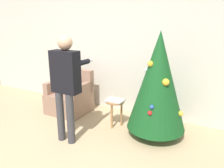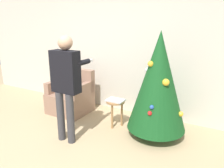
# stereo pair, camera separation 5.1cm
# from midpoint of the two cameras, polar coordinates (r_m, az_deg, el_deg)

# --- Properties ---
(ground_plane) EXTENTS (14.00, 14.00, 0.00)m
(ground_plane) POSITION_cam_midpoint_polar(r_m,az_deg,el_deg) (3.29, -16.62, -19.18)
(ground_plane) COLOR tan
(wall_back) EXTENTS (8.00, 0.06, 2.70)m
(wall_back) POSITION_cam_midpoint_polar(r_m,az_deg,el_deg) (4.54, 2.56, 9.59)
(wall_back) COLOR beige
(wall_back) RESTS_ON ground_plane
(christmas_tree) EXTENTS (0.96, 0.96, 1.74)m
(christmas_tree) POSITION_cam_midpoint_polar(r_m,az_deg,el_deg) (3.54, 12.38, 0.63)
(christmas_tree) COLOR brown
(christmas_tree) RESTS_ON ground_plane
(armchair) EXTENTS (0.78, 0.73, 0.88)m
(armchair) POSITION_cam_midpoint_polar(r_m,az_deg,el_deg) (4.71, -10.26, -3.37)
(armchair) COLOR #93705B
(armchair) RESTS_ON ground_plane
(person_standing) EXTENTS (0.46, 0.57, 1.67)m
(person_standing) POSITION_cam_midpoint_polar(r_m,az_deg,el_deg) (3.39, -11.56, 1.08)
(person_standing) COLOR #38383D
(person_standing) RESTS_ON ground_plane
(side_stool) EXTENTS (0.34, 0.34, 0.49)m
(side_stool) POSITION_cam_midpoint_polar(r_m,az_deg,el_deg) (3.96, 1.26, -5.72)
(side_stool) COLOR #A37547
(side_stool) RESTS_ON ground_plane
(laptop) EXTENTS (0.32, 0.24, 0.02)m
(laptop) POSITION_cam_midpoint_polar(r_m,az_deg,el_deg) (3.92, 1.27, -4.23)
(laptop) COLOR silver
(laptop) RESTS_ON side_stool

